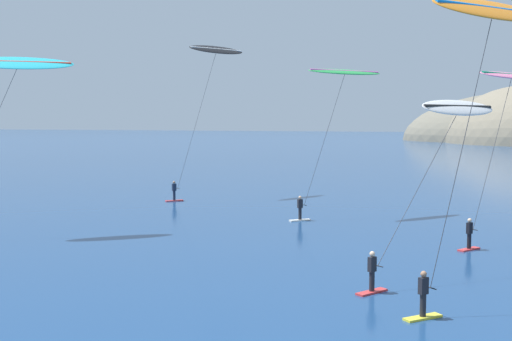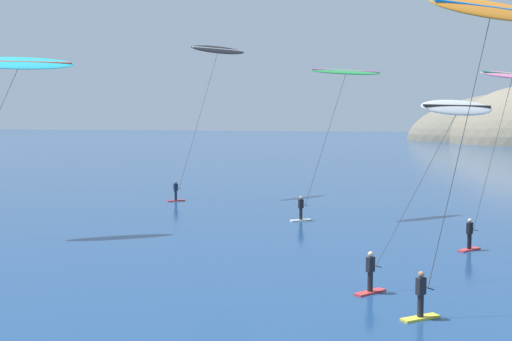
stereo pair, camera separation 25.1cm
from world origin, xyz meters
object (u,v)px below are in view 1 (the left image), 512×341
object	(u,v)px
kitesurfer_green	(341,83)
kitesurfer_white	(452,122)
kitesurfer_pink	(509,87)
kitesurfer_black	(214,60)
kitesurfer_orange	(489,29)
kitesurfer_cyan	(14,73)

from	to	relation	value
kitesurfer_green	kitesurfer_white	xyz separation A→B (m)	(7.14, -14.93, -2.59)
kitesurfer_green	kitesurfer_pink	distance (m)	12.21
kitesurfer_green	kitesurfer_black	size ratio (longest dim) A/B	0.79
kitesurfer_orange	kitesurfer_white	bearing A→B (deg)	102.43
kitesurfer_cyan	kitesurfer_white	world-z (taller)	kitesurfer_cyan
kitesurfer_cyan	kitesurfer_white	bearing A→B (deg)	-5.66
kitesurfer_cyan	kitesurfer_orange	world-z (taller)	kitesurfer_orange
kitesurfer_pink	kitesurfer_white	world-z (taller)	kitesurfer_pink
kitesurfer_pink	kitesurfer_black	distance (m)	27.31
kitesurfer_white	kitesurfer_orange	world-z (taller)	kitesurfer_orange
kitesurfer_cyan	kitesurfer_orange	bearing A→B (deg)	-16.18
kitesurfer_orange	kitesurfer_black	size ratio (longest dim) A/B	0.86
kitesurfer_green	kitesurfer_white	bearing A→B (deg)	-64.43
kitesurfer_green	kitesurfer_cyan	distance (m)	21.41
kitesurfer_green	kitesurfer_orange	world-z (taller)	kitesurfer_orange
kitesurfer_pink	kitesurfer_white	size ratio (longest dim) A/B	1.19
kitesurfer_white	kitesurfer_cyan	bearing A→B (deg)	174.34
kitesurfer_cyan	kitesurfer_black	xyz separation A→B (m)	(4.97, 20.79, 2.38)
kitesurfer_cyan	kitesurfer_green	bearing A→B (deg)	35.73
kitesurfer_pink	kitesurfer_white	xyz separation A→B (m)	(-3.17, -8.44, -1.89)
kitesurfer_cyan	kitesurfer_black	distance (m)	21.51
kitesurfer_pink	kitesurfer_orange	bearing A→B (deg)	-98.75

